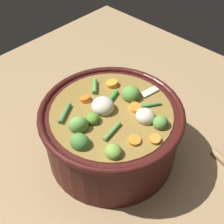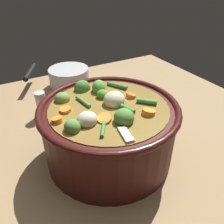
# 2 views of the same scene
# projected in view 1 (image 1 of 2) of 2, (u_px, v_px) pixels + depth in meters

# --- Properties ---
(ground_plane) EXTENTS (1.10, 1.10, 0.00)m
(ground_plane) POSITION_uv_depth(u_px,v_px,m) (111.00, 152.00, 0.71)
(ground_plane) COLOR #8C704C
(cooking_pot) EXTENTS (0.31, 0.31, 0.16)m
(cooking_pot) POSITION_uv_depth(u_px,v_px,m) (111.00, 131.00, 0.66)
(cooking_pot) COLOR #38110F
(cooking_pot) RESTS_ON ground_plane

